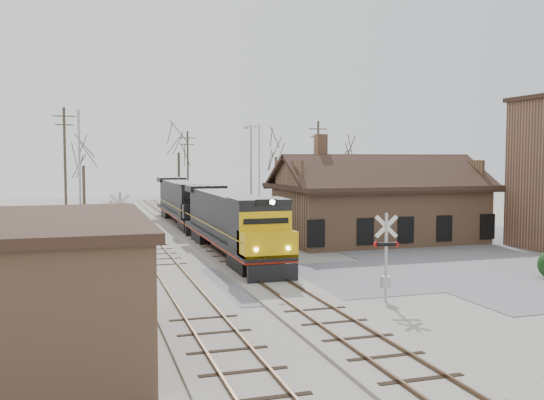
# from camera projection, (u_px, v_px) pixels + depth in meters

# --- Properties ---
(ground) EXTENTS (140.00, 140.00, 0.00)m
(ground) POSITION_uv_depth(u_px,v_px,m) (271.00, 283.00, 29.89)
(ground) COLOR #A09B90
(ground) RESTS_ON ground
(road) EXTENTS (60.00, 9.00, 0.03)m
(road) POSITION_uv_depth(u_px,v_px,m) (271.00, 283.00, 29.89)
(road) COLOR slate
(road) RESTS_ON ground
(parking_lot) EXTENTS (22.00, 26.00, 0.03)m
(parking_lot) POSITION_uv_depth(u_px,v_px,m) (519.00, 253.00, 39.01)
(parking_lot) COLOR slate
(parking_lot) RESTS_ON ground
(track_main) EXTENTS (3.40, 90.00, 0.24)m
(track_main) POSITION_uv_depth(u_px,v_px,m) (211.00, 241.00, 44.18)
(track_main) COLOR #A09B90
(track_main) RESTS_ON ground
(track_siding) EXTENTS (3.40, 90.00, 0.24)m
(track_siding) POSITION_uv_depth(u_px,v_px,m) (148.00, 244.00, 42.85)
(track_siding) COLOR #A09B90
(track_siding) RESTS_ON ground
(depot) EXTENTS (15.20, 9.31, 7.90)m
(depot) POSITION_uv_depth(u_px,v_px,m) (378.00, 209.00, 44.70)
(depot) COLOR #9C7150
(depot) RESTS_ON ground
(locomotive_lead) EXTENTS (2.76, 18.49, 4.10)m
(locomotive_lead) POSITION_uv_depth(u_px,v_px,m) (232.00, 222.00, 37.67)
(locomotive_lead) COLOR black
(locomotive_lead) RESTS_ON ground
(locomotive_trailing) EXTENTS (2.76, 18.49, 3.88)m
(locomotive_trailing) POSITION_uv_depth(u_px,v_px,m) (184.00, 202.00, 55.55)
(locomotive_trailing) COLOR black
(locomotive_trailing) RESTS_ON ground
(crossbuck_near) EXTENTS (1.07, 0.38, 3.82)m
(crossbuck_near) POSITION_uv_depth(u_px,v_px,m) (386.00, 260.00, 25.86)
(crossbuck_near) COLOR #A5A8AD
(crossbuck_near) RESTS_ON ground
(crossbuck_far) EXTENTS (1.23, 0.32, 4.33)m
(crossbuck_far) POSITION_uv_depth(u_px,v_px,m) (120.00, 234.00, 32.85)
(crossbuck_far) COLOR #A5A8AD
(crossbuck_far) RESTS_ON ground
(streetlight_a) EXTENTS (0.25, 2.04, 9.86)m
(streetlight_a) POSITION_uv_depth(u_px,v_px,m) (79.00, 167.00, 46.63)
(streetlight_a) COLOR #A5A8AD
(streetlight_a) RESTS_ON ground
(streetlight_b) EXTENTS (0.25, 2.04, 8.94)m
(streetlight_b) POSITION_uv_depth(u_px,v_px,m) (251.00, 172.00, 51.18)
(streetlight_b) COLOR #A5A8AD
(streetlight_b) RESTS_ON ground
(streetlight_c) EXTENTS (0.25, 2.04, 9.89)m
(streetlight_c) POSITION_uv_depth(u_px,v_px,m) (259.00, 164.00, 68.35)
(streetlight_c) COLOR #A5A8AD
(streetlight_c) RESTS_ON ground
(utility_pole_a) EXTENTS (2.00, 0.24, 10.78)m
(utility_pole_a) POSITION_uv_depth(u_px,v_px,m) (65.00, 164.00, 55.64)
(utility_pole_a) COLOR #382D23
(utility_pole_a) RESTS_ON ground
(utility_pole_b) EXTENTS (2.00, 0.24, 9.39)m
(utility_pole_b) POSITION_uv_depth(u_px,v_px,m) (188.00, 168.00, 73.97)
(utility_pole_b) COLOR #382D23
(utility_pole_b) RESTS_ON ground
(utility_pole_c) EXTENTS (2.00, 0.24, 9.94)m
(utility_pole_c) POSITION_uv_depth(u_px,v_px,m) (318.00, 167.00, 62.80)
(utility_pole_c) COLOR #382D23
(utility_pole_c) RESTS_ON ground
(tree_b) EXTENTS (3.55, 3.55, 8.70)m
(tree_b) POSITION_uv_depth(u_px,v_px,m) (83.00, 158.00, 65.78)
(tree_b) COLOR #382D23
(tree_b) RESTS_ON ground
(tree_c) EXTENTS (4.55, 4.55, 11.15)m
(tree_c) POSITION_uv_depth(u_px,v_px,m) (179.00, 143.00, 74.60)
(tree_c) COLOR #382D23
(tree_c) RESTS_ON ground
(tree_d) EXTENTS (4.19, 4.19, 10.26)m
(tree_d) POSITION_uv_depth(u_px,v_px,m) (276.00, 148.00, 71.36)
(tree_d) COLOR #382D23
(tree_d) RESTS_ON ground
(tree_e) EXTENTS (3.43, 3.43, 8.40)m
(tree_e) POSITION_uv_depth(u_px,v_px,m) (346.00, 160.00, 69.64)
(tree_e) COLOR #382D23
(tree_e) RESTS_ON ground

